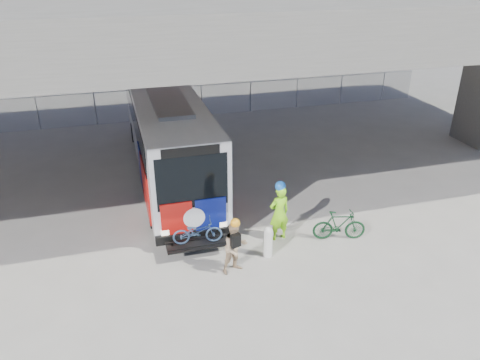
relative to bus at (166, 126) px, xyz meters
name	(u,v)px	position (x,y,z in m)	size (l,w,h in m)	color
ground	(241,216)	(2.00, -4.54, -2.11)	(160.00, 160.00, 0.00)	#9E9991
bus	(166,126)	(0.00, 0.00, 0.00)	(2.67, 12.90, 3.69)	silver
overpass	(213,16)	(2.00, -0.54, 4.43)	(40.00, 16.00, 7.95)	#605E59
chainlink_fence	(184,93)	(2.00, 7.46, -0.69)	(30.00, 0.06, 30.00)	gray
bollard	(268,241)	(2.12, -7.21, -1.55)	(0.27, 0.27, 1.05)	silver
cyclist_hivis	(279,212)	(2.79, -6.34, -1.08)	(0.77, 0.57, 2.14)	#8FF71A
cyclist_tan	(235,247)	(0.92, -7.68, -1.25)	(0.95, 0.83, 1.82)	tan
bike_parked	(339,225)	(4.71, -6.92, -1.58)	(0.50, 1.76, 1.06)	#133C1F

